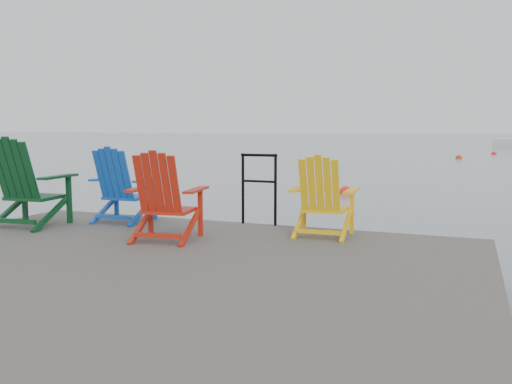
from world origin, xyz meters
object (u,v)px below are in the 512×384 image
(chair_red, at_px, (164,196))
(buoy_c, at_px, (494,154))
(chair_blue, at_px, (122,185))
(buoy_b, at_px, (459,159))
(handrail, at_px, (259,182))
(chair_yellow, at_px, (323,196))
(buoy_a, at_px, (346,194))
(chair_green, at_px, (27,183))

(chair_red, relative_size, buoy_c, 2.62)
(chair_blue, height_order, buoy_b, chair_blue)
(handrail, bearing_deg, buoy_c, 82.99)
(chair_yellow, bearing_deg, chair_blue, 177.97)
(chair_red, bearing_deg, buoy_b, 75.76)
(handrail, bearing_deg, buoy_a, 93.78)
(chair_green, relative_size, buoy_c, 2.95)
(chair_green, relative_size, chair_blue, 1.13)
(chair_yellow, height_order, buoy_b, chair_yellow)
(chair_red, height_order, buoy_a, chair_red)
(chair_blue, xyz_separation_m, chair_red, (1.13, -0.82, -0.00))
(chair_red, relative_size, buoy_b, 2.45)
(chair_red, xyz_separation_m, buoy_c, (4.67, 34.39, -0.98))
(chair_yellow, relative_size, buoy_a, 2.24)
(buoy_b, bearing_deg, buoy_a, -97.40)
(handrail, height_order, buoy_c, handrail)
(chair_blue, bearing_deg, handrail, 13.43)
(handrail, height_order, chair_yellow, chair_yellow)
(buoy_c, bearing_deg, chair_green, -101.03)
(handrail, relative_size, buoy_b, 2.30)
(chair_red, distance_m, chair_yellow, 1.75)
(chair_yellow, relative_size, buoy_b, 2.31)
(chair_blue, height_order, buoy_a, chair_blue)
(chair_blue, xyz_separation_m, chair_yellow, (2.67, 0.01, -0.03))
(chair_green, bearing_deg, buoy_c, 73.89)
(chair_yellow, relative_size, buoy_c, 2.47)
(buoy_a, bearing_deg, handrail, -86.22)
(buoy_b, bearing_deg, chair_green, -99.27)
(handrail, bearing_deg, chair_green, -155.60)
(chair_blue, xyz_separation_m, buoy_b, (3.70, 27.40, -0.98))
(handrail, bearing_deg, chair_yellow, -26.40)
(chair_yellow, xyz_separation_m, buoy_b, (1.03, 27.40, -0.96))
(buoy_a, xyz_separation_m, buoy_c, (4.58, 25.33, 0.00))
(buoy_b, bearing_deg, buoy_c, 71.24)
(chair_red, bearing_deg, chair_blue, 134.87)
(chair_blue, relative_size, buoy_b, 2.45)
(chair_blue, bearing_deg, buoy_b, 80.30)
(chair_yellow, bearing_deg, handrail, 151.41)
(chair_yellow, distance_m, buoy_c, 33.72)
(chair_blue, bearing_deg, buoy_a, 79.62)
(chair_blue, height_order, buoy_c, chair_blue)
(chair_red, relative_size, buoy_a, 2.37)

